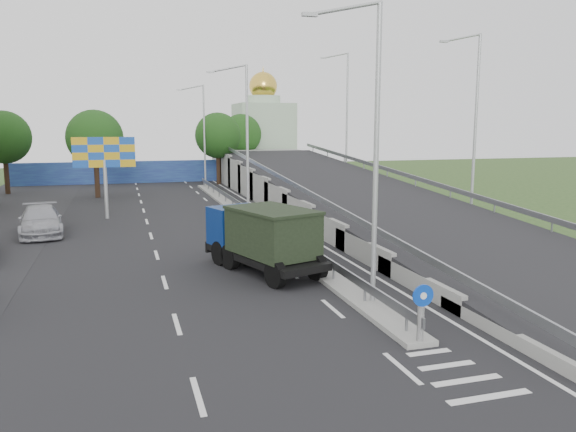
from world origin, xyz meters
name	(u,v)px	position (x,y,z in m)	size (l,w,h in m)	color
ground	(464,380)	(0.00, 0.00, 0.00)	(160.00, 160.00, 0.00)	#2D4C1E
road_surface	(215,236)	(-3.00, 20.00, 0.00)	(26.00, 90.00, 0.04)	black
median	(250,221)	(0.00, 24.00, 0.10)	(1.00, 44.00, 0.20)	gray
overpass_ramp	(357,192)	(7.50, 24.00, 1.75)	(10.00, 50.00, 3.50)	gray
median_guardrail	(250,211)	(0.00, 24.00, 0.75)	(0.09, 44.00, 0.71)	gray
sign_bollard	(421,313)	(0.00, 2.17, 1.03)	(0.64, 0.23, 1.67)	black
lamp_post_near	(371,139)	(0.11, 6.00, 5.81)	(2.74, 0.18, 10.08)	#B2B5B7
lamp_post_mid	(244,132)	(0.11, 26.00, 5.81)	(2.74, 0.18, 10.08)	#B2B5B7
lamp_post_far	(202,130)	(0.11, 46.00, 5.81)	(2.74, 0.18, 10.08)	#B2B5B7
blue_wall	(158,172)	(-4.00, 52.00, 1.20)	(30.00, 0.50, 2.40)	navy
church	(263,133)	(10.00, 60.00, 5.31)	(7.00, 7.00, 13.80)	#B2CCAD
billboard	(104,157)	(-9.00, 28.00, 4.19)	(4.00, 0.24, 5.50)	#B2B5B7
tree_left_mid	(95,138)	(-10.00, 40.00, 5.18)	(4.80, 4.80, 7.60)	black
tree_median_far	(218,136)	(2.00, 48.00, 5.18)	(4.80, 4.80, 7.60)	black
tree_left_far	(4,137)	(-18.00, 45.00, 5.18)	(4.80, 4.80, 7.60)	black
tree_ramp_far	(241,134)	(6.00, 55.00, 5.18)	(4.80, 4.80, 7.60)	black
dump_truck	(262,235)	(-2.26, 11.72, 1.58)	(4.28, 6.87, 2.85)	black
parked_car_d	(41,221)	(-12.56, 23.30, 0.82)	(2.30, 5.66, 1.64)	#A3A4AC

